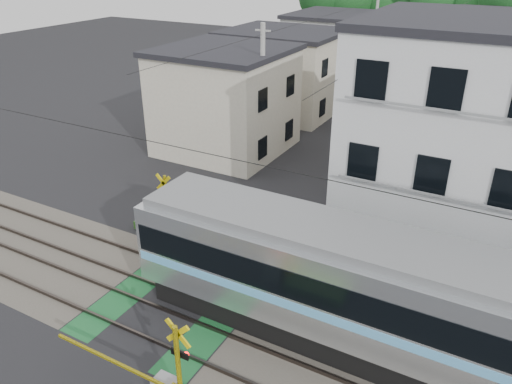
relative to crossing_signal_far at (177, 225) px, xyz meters
The scene contains 10 objects.
ground 4.53m from the crossing_signal_far, 54.71° to the right, with size 120.00×120.00×0.00m, color black.
track_bed 4.53m from the crossing_signal_far, 54.71° to the right, with size 120.00×120.00×0.14m.
crossing_signal_far is the anchor object (origin of this frame).
apartment_block 13.14m from the crossing_signal_far, 27.78° to the left, with size 10.20×8.36×9.30m.
houses_row 22.59m from the crossing_signal_far, 82.74° to the left, with size 22.07×31.35×6.80m.
tree_hill 45.15m from the crossing_signal_far, 86.08° to the left, with size 40.00×13.48×11.39m.
catenary 9.78m from the crossing_signal_far, 22.86° to the right, with size 60.00×5.04×7.00m.
utility_poles 19.70m from the crossing_signal_far, 85.47° to the left, with size 7.90×42.00×8.00m.
pedestrian 25.64m from the crossing_signal_far, 80.49° to the left, with size 0.54×0.36×1.49m, color #282A32.
weed_patches 5.76m from the crossing_signal_far, 40.76° to the right, with size 10.25×8.80×0.40m.
Camera 1 is at (9.51, -11.15, 11.63)m, focal length 35.00 mm.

